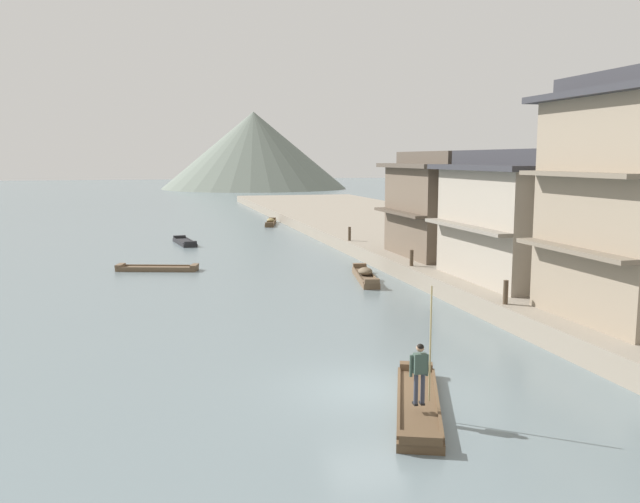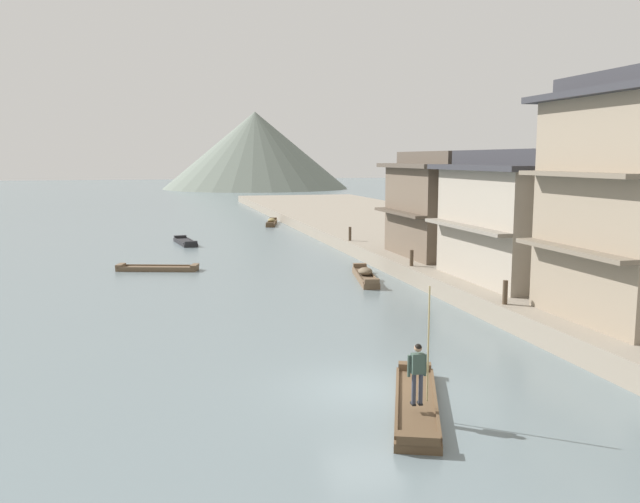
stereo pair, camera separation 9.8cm
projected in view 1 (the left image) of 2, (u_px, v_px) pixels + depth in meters
The scene contains 15 objects.
ground_plane at pixel (369, 390), 19.04m from camera, with size 400.00×400.00×0.00m, color slate.
riverbank_right at pixel (443, 238), 51.77m from camera, with size 18.00×110.00×0.89m, color gray.
boat_foreground_poled at pixel (418, 404), 17.59m from camera, with size 3.08×5.61×0.43m.
boatman_person at pixel (420, 366), 16.59m from camera, with size 0.57×0.27×3.04m.
boat_moored_nearest at pixel (271, 223), 66.52m from camera, with size 2.12×5.61×0.66m.
boat_moored_second at pixel (365, 276), 36.14m from camera, with size 1.84×5.40×0.71m.
boat_moored_third at pixel (157, 268), 39.31m from camera, with size 4.90×2.38×0.38m.
boat_moored_far at pixel (185, 242), 51.49m from camera, with size 1.70×4.54×0.45m.
house_waterfront_nearest at pixel (638, 199), 23.21m from camera, with size 5.66×6.79×8.74m.
house_waterfront_second at pixel (516, 217), 31.10m from camera, with size 5.77×8.28×6.14m.
house_waterfront_tall at pixel (440, 205), 39.04m from camera, with size 5.66×7.53×6.14m.
mooring_post_dock_near at pixel (506, 292), 26.15m from camera, with size 0.20×0.20×0.96m, color #473828.
mooring_post_dock_mid at pixel (412, 258), 35.48m from camera, with size 0.20×0.20×0.87m, color #473828.
mooring_post_dock_far at pixel (350, 234), 46.38m from camera, with size 0.20×0.20×0.97m, color #473828.
hill_far_west at pixel (254, 150), 147.22m from camera, with size 41.11×41.11×16.89m, color slate.
Camera 1 is at (-5.97, -17.35, 6.62)m, focal length 37.07 mm.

